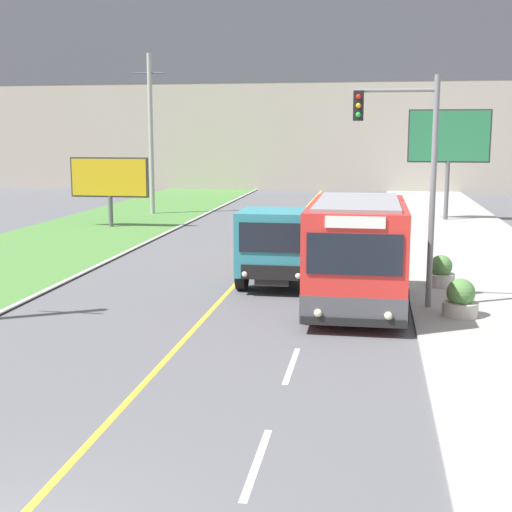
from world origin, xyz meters
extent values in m
cube|color=silver|center=(2.75, 3.20, 0.00)|extent=(0.12, 2.40, 0.01)
cube|color=silver|center=(2.75, 7.80, 0.00)|extent=(0.12, 2.40, 0.01)
cube|color=silver|center=(2.75, 12.40, 0.00)|extent=(0.12, 2.40, 0.01)
cube|color=silver|center=(2.75, 17.00, 0.00)|extent=(0.12, 2.40, 0.01)
cube|color=silver|center=(2.75, 21.60, 0.00)|extent=(0.12, 2.40, 0.01)
cube|color=silver|center=(2.75, 26.20, 0.00)|extent=(0.12, 2.40, 0.01)
cube|color=silver|center=(2.75, 30.80, 0.00)|extent=(0.12, 2.40, 0.01)
cube|color=silver|center=(2.75, 35.40, 0.00)|extent=(0.12, 2.40, 0.01)
cube|color=#A89E8E|center=(0.00, 58.03, 12.98)|extent=(80.00, 8.00, 25.96)
cube|color=#4C4C56|center=(0.00, 54.01, 13.63)|extent=(80.00, 0.04, 9.09)
cube|color=red|center=(3.96, 12.97, 1.63)|extent=(2.58, 5.62, 2.71)
cube|color=#4C4C51|center=(3.96, 12.97, 0.62)|extent=(2.60, 5.64, 0.70)
cube|color=black|center=(3.96, 12.97, 2.03)|extent=(2.60, 5.17, 0.95)
cube|color=gray|center=(3.96, 12.97, 3.02)|extent=(2.19, 5.06, 0.08)
cube|color=black|center=(3.96, 10.14, 2.03)|extent=(2.27, 0.04, 0.99)
cube|color=black|center=(3.96, 10.13, 0.38)|extent=(2.53, 0.06, 0.20)
sphere|color=#F4EAB2|center=(3.12, 10.12, 0.57)|extent=(0.20, 0.20, 0.20)
sphere|color=#F4EAB2|center=(4.80, 10.12, 0.57)|extent=(0.20, 0.20, 0.20)
cube|color=white|center=(3.96, 10.14, 2.80)|extent=(1.42, 0.04, 0.28)
cylinder|color=black|center=(2.73, 11.40, 0.50)|extent=(0.28, 1.00, 1.00)
cylinder|color=black|center=(5.19, 11.40, 0.50)|extent=(0.28, 1.00, 1.00)
cylinder|color=black|center=(2.73, 14.77, 0.50)|extent=(0.28, 1.00, 1.00)
cylinder|color=black|center=(5.19, 14.77, 0.50)|extent=(0.28, 1.00, 1.00)
cube|color=black|center=(1.43, 17.25, 0.45)|extent=(1.04, 6.51, 0.20)
cube|color=teal|center=(1.43, 15.13, 1.53)|extent=(2.30, 2.26, 1.96)
cube|color=black|center=(1.43, 13.98, 1.82)|extent=(1.96, 0.04, 0.88)
cube|color=black|center=(1.43, 13.97, 0.77)|extent=(1.84, 0.06, 0.44)
sphere|color=silver|center=(0.62, 13.96, 0.70)|extent=(0.18, 0.18, 0.18)
sphere|color=silver|center=(2.24, 13.96, 0.70)|extent=(0.18, 0.18, 0.18)
cube|color=orange|center=(1.43, 18.51, 0.61)|extent=(2.19, 4.00, 0.12)
cube|color=orange|center=(0.40, 18.51, 1.12)|extent=(0.12, 4.00, 1.14)
cube|color=orange|center=(2.46, 18.51, 1.12)|extent=(0.12, 4.00, 1.14)
cube|color=orange|center=(1.43, 16.57, 1.12)|extent=(2.19, 0.12, 1.14)
cube|color=orange|center=(1.43, 20.45, 1.12)|extent=(2.19, 0.12, 1.14)
cube|color=orange|center=(1.43, 16.57, 1.81)|extent=(2.19, 0.12, 0.24)
cylinder|color=black|center=(0.37, 14.91, 0.52)|extent=(0.30, 1.04, 1.04)
cylinder|color=black|center=(2.49, 14.91, 0.52)|extent=(0.30, 1.04, 1.04)
cylinder|color=black|center=(0.37, 18.71, 0.52)|extent=(0.30, 1.04, 1.04)
cylinder|color=black|center=(2.49, 18.71, 0.52)|extent=(0.30, 1.04, 1.04)
cylinder|color=#9E9E99|center=(-8.90, 35.09, 4.76)|extent=(0.28, 0.28, 9.51)
cylinder|color=#4C4C4C|center=(-8.90, 35.09, 8.37)|extent=(1.80, 0.08, 0.08)
cylinder|color=slate|center=(5.96, 13.25, 3.20)|extent=(0.16, 0.16, 6.40)
cylinder|color=slate|center=(4.86, 13.25, 6.00)|extent=(2.20, 0.10, 0.10)
cube|color=black|center=(3.90, 13.25, 5.60)|extent=(0.28, 0.24, 0.80)
sphere|color=red|center=(3.90, 13.12, 5.84)|extent=(0.14, 0.14, 0.14)
sphere|color=orange|center=(3.90, 13.12, 5.60)|extent=(0.14, 0.14, 0.14)
sphere|color=green|center=(3.90, 13.12, 5.36)|extent=(0.14, 0.14, 0.14)
cylinder|color=#59595B|center=(8.42, 34.35, 1.67)|extent=(0.24, 0.24, 3.33)
cube|color=#333333|center=(8.42, 34.35, 4.71)|extent=(4.46, 0.20, 2.91)
cube|color=#287547|center=(8.42, 34.24, 4.71)|extent=(4.30, 0.02, 2.75)
cylinder|color=#59595B|center=(-9.18, 28.77, 0.83)|extent=(0.24, 0.24, 1.65)
cube|color=#333333|center=(-9.18, 28.77, 2.60)|extent=(4.18, 0.20, 2.06)
cube|color=gold|center=(-9.18, 28.66, 2.60)|extent=(4.02, 0.02, 1.90)
cylinder|color=#B7B2A8|center=(6.72, 12.34, 0.27)|extent=(0.93, 0.93, 0.38)
sphere|color=#518442|center=(6.72, 12.34, 0.71)|extent=(0.75, 0.75, 0.75)
cylinder|color=#B7B2A8|center=(6.55, 16.14, 0.28)|extent=(0.88, 0.88, 0.40)
sphere|color=#518442|center=(6.55, 16.14, 0.72)|extent=(0.70, 0.70, 0.70)
camera|label=1|loc=(4.35, -6.65, 4.87)|focal=50.00mm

